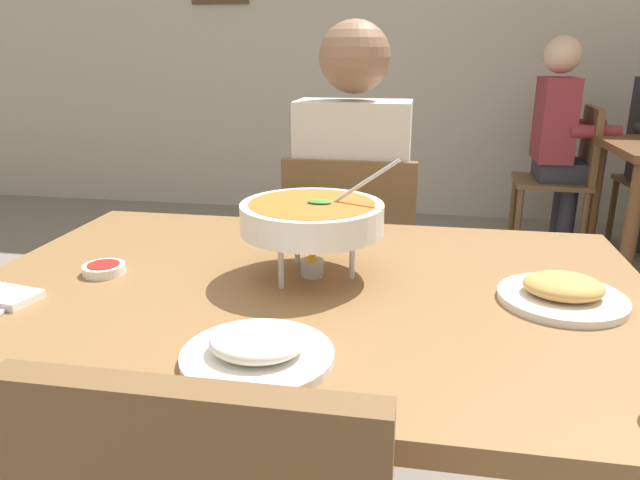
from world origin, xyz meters
The scene contains 12 objects.
cafe_rear_partition centered at (0.00, 3.47, 1.50)m, with size 10.00×0.10×3.00m, color #BCB2A3.
dining_table_main centered at (0.00, 0.00, 0.66)m, with size 1.40×0.96×0.76m.
chair_diner_main centered at (0.00, 0.76, 0.51)m, with size 0.44×0.44×0.90m.
diner_main centered at (0.00, 0.80, 0.75)m, with size 0.40×0.45×1.31m.
curry_bowl centered at (0.00, 0.05, 0.88)m, with size 0.33×0.30×0.26m.
rice_plate centered at (-0.02, -0.32, 0.78)m, with size 0.24×0.24×0.06m.
appetizer_plate centered at (0.50, 0.00, 0.78)m, with size 0.24×0.24×0.06m.
sauce_dish centered at (-0.45, -0.01, 0.77)m, with size 0.09×0.09×0.02m.
napkin_folded centered at (-0.56, -0.18, 0.76)m, with size 0.12×0.08×0.02m, color white.
spoon_utensil centered at (-0.53, -0.23, 0.76)m, with size 0.01×0.17×0.01m, color silver.
chair_bg_right centered at (1.12, 2.72, 0.51)m, with size 0.46×0.46×0.90m.
patron_bg_right centered at (1.04, 2.73, 0.75)m, with size 0.45×0.40×1.31m.
Camera 1 is at (0.22, -1.10, 1.21)m, focal length 32.89 mm.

